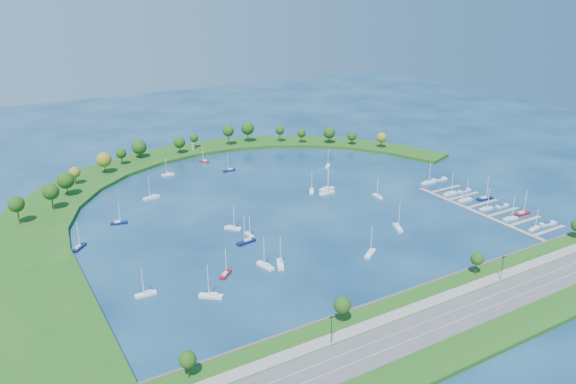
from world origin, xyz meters
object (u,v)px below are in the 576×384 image
moored_boat_6 (370,253)px  moored_boat_8 (233,227)px  moored_boat_20 (327,188)px  docked_boat_5 (502,206)px  dock_system (487,209)px  docked_boat_8 (450,193)px  harbor_tower (193,147)px  docked_boat_3 (523,213)px  moored_boat_0 (168,174)px  docked_boat_7 (485,198)px  moored_boat_7 (328,165)px  moored_boat_16 (151,197)px  moored_boat_11 (398,227)px  docked_boat_11 (439,179)px  docked_boat_2 (510,218)px  moored_boat_10 (249,234)px  moored_boat_13 (378,196)px  moored_boat_9 (211,295)px  moored_boat_14 (327,192)px  moored_boat_17 (229,170)px  docked_boat_1 (548,223)px  moored_boat_1 (226,274)px  moored_boat_2 (204,161)px  docked_boat_0 (534,228)px  moored_boat_19 (146,293)px  docked_boat_4 (486,208)px  docked_boat_9 (464,191)px  moored_boat_5 (312,190)px  moored_boat_4 (246,241)px  moored_boat_12 (280,263)px  docked_boat_6 (465,199)px  moored_boat_18 (79,247)px  moored_boat_3 (266,265)px

moored_boat_6 → moored_boat_8: 67.17m
moored_boat_20 → docked_boat_5: 93.83m
dock_system → docked_boat_8: bearing=89.5°
harbor_tower → docked_boat_8: bearing=-58.5°
docked_boat_3 → moored_boat_0: bearing=133.6°
docked_boat_5 → docked_boat_7: size_ratio=0.58×
moored_boat_7 → moored_boat_16: size_ratio=0.87×
moored_boat_11 → docked_boat_11: (67.68, 40.80, -0.21)m
docked_boat_8 → docked_boat_2: bearing=-89.6°
moored_boat_10 → moored_boat_11: bearing=65.0°
moored_boat_13 → docked_boat_3: bearing=-136.4°
moored_boat_9 → docked_boat_2: size_ratio=1.13×
moored_boat_14 → moored_boat_17: bearing=110.7°
harbor_tower → docked_boat_11: size_ratio=0.43×
docked_boat_11 → moored_boat_0: bearing=153.4°
moored_boat_13 → docked_boat_1: (47.23, -71.08, -0.20)m
moored_boat_6 → docked_boat_1: 95.98m
moored_boat_1 → moored_boat_10: bearing=7.7°
moored_boat_14 → docked_boat_11: size_ratio=1.35×
moored_boat_2 → docked_boat_0: (94.23, -179.06, 0.01)m
harbor_tower → moored_boat_19: size_ratio=0.37×
moored_boat_11 → docked_boat_0: bearing=82.8°
moored_boat_13 → docked_boat_8: 40.74m
moored_boat_10 → moored_boat_13: 83.55m
moored_boat_20 → docked_boat_4: bearing=-53.4°
docked_boat_11 → moored_boat_8: bearing=-172.4°
docked_boat_7 → docked_boat_5: bearing=-81.2°
docked_boat_0 → docked_boat_4: bearing=81.6°
moored_boat_0 → moored_boat_7: size_ratio=0.97×
dock_system → docked_boat_7: (10.70, 10.67, 0.61)m
docked_boat_9 → docked_boat_11: docked_boat_11 is taller
docked_boat_2 → docked_boat_5: size_ratio=1.46×
moored_boat_5 → docked_boat_1: 121.50m
docked_boat_2 → docked_boat_9: bearing=84.3°
moored_boat_14 → docked_boat_11: moored_boat_14 is taller
dock_system → moored_boat_8: (-123.12, 45.25, 0.56)m
moored_boat_4 → moored_boat_14: (66.53, 33.11, 0.00)m
moored_boat_6 → moored_boat_13: moored_boat_6 is taller
docked_boat_8 → docked_boat_9: docked_boat_8 is taller
moored_boat_13 → docked_boat_5: size_ratio=1.35×
moored_boat_9 → moored_boat_20: bearing=-105.8°
docked_boat_1 → moored_boat_10: bearing=162.5°
docked_boat_8 → moored_boat_19: bearing=-173.8°
moored_boat_12 → docked_boat_6: bearing=121.8°
moored_boat_7 → docked_boat_9: (39.99, -76.64, -0.22)m
moored_boat_18 → moored_boat_6: bearing=-80.3°
moored_boat_3 → moored_boat_5: moored_boat_3 is taller
moored_boat_5 → moored_boat_13: bearing=80.7°
moored_boat_6 → harbor_tower: bearing=58.6°
docked_boat_6 → moored_boat_7: bearing=111.5°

